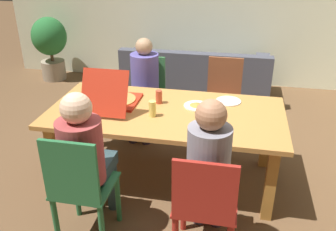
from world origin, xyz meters
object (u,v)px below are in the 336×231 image
(dining_table, at_px, (166,119))
(person_0, at_px, (209,166))
(chair_1, at_px, (80,187))
(plate_1, at_px, (228,101))
(pizza_box_0, at_px, (114,99))
(couch, at_px, (196,79))
(person_1, at_px, (85,153))
(drinking_glass_1, at_px, (159,97))
(potted_plant, at_px, (50,43))
(chair_2, at_px, (147,90))
(plate_0, at_px, (197,105))
(chair_0, at_px, (205,206))
(chair_3, at_px, (223,95))
(person_2, at_px, (143,80))
(drinking_glass_0, at_px, (152,109))

(dining_table, bearing_deg, person_0, -59.78)
(chair_1, relative_size, plate_1, 3.99)
(pizza_box_0, height_order, couch, pizza_box_0)
(dining_table, bearing_deg, person_1, -118.48)
(drinking_glass_1, height_order, potted_plant, potted_plant)
(chair_2, xyz_separation_m, plate_0, (0.71, -0.85, 0.24))
(chair_0, bearing_deg, dining_table, 116.32)
(potted_plant, bearing_deg, chair_3, -25.91)
(chair_1, distance_m, plate_1, 1.64)
(person_2, distance_m, plate_1, 1.13)
(dining_table, xyz_separation_m, person_1, (-0.44, -0.81, 0.08))
(chair_1, xyz_separation_m, couch, (0.45, 3.11, -0.25))
(dining_table, height_order, person_0, person_0)
(person_1, height_order, chair_2, person_1)
(chair_1, bearing_deg, person_2, 90.00)
(plate_1, bearing_deg, person_1, -131.24)
(pizza_box_0, relative_size, potted_plant, 0.58)
(chair_0, relative_size, person_1, 0.75)
(plate_1, bearing_deg, person_2, 151.61)
(person_1, xyz_separation_m, drinking_glass_0, (0.35, 0.68, 0.08))
(couch, height_order, potted_plant, potted_plant)
(dining_table, bearing_deg, potted_plant, 135.37)
(chair_2, height_order, person_2, person_2)
(couch, bearing_deg, pizza_box_0, -103.83)
(drinking_glass_1, relative_size, potted_plant, 0.13)
(person_2, height_order, drinking_glass_1, person_2)
(plate_0, bearing_deg, dining_table, -150.73)
(chair_2, height_order, plate_0, chair_2)
(person_2, bearing_deg, pizza_box_0, -94.49)
(chair_1, bearing_deg, drinking_glass_0, 67.16)
(chair_2, bearing_deg, chair_3, -0.71)
(chair_0, relative_size, person_0, 0.74)
(pizza_box_0, height_order, plate_0, pizza_box_0)
(person_2, relative_size, couch, 0.55)
(chair_0, relative_size, potted_plant, 0.89)
(plate_0, height_order, drinking_glass_1, drinking_glass_1)
(chair_0, height_order, chair_3, chair_3)
(plate_1, xyz_separation_m, couch, (-0.54, 1.83, -0.47))
(chair_0, relative_size, couch, 0.44)
(person_1, height_order, plate_0, person_1)
(chair_0, relative_size, chair_1, 0.96)
(chair_3, bearing_deg, person_0, -90.00)
(drinking_glass_1, bearing_deg, chair_1, -107.05)
(dining_table, xyz_separation_m, chair_0, (0.47, -0.96, -0.15))
(drinking_glass_0, bearing_deg, pizza_box_0, 156.64)
(chair_3, bearing_deg, potted_plant, 154.09)
(person_0, distance_m, drinking_glass_0, 0.89)
(person_0, xyz_separation_m, person_1, (-0.92, 0.00, -0.01))
(pizza_box_0, relative_size, plate_0, 2.50)
(person_1, height_order, potted_plant, person_1)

